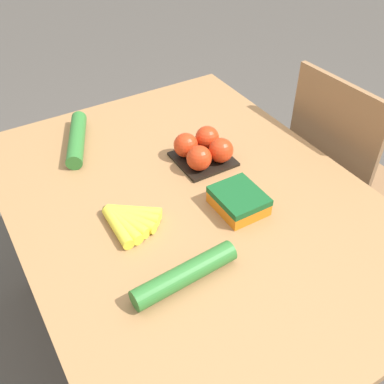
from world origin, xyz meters
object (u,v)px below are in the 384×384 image
(banana_bunch, at_px, (127,220))
(carrot_bag, at_px, (239,199))
(tomato_pack, at_px, (203,149))
(chair, at_px, (340,180))
(cucumber_far, at_px, (77,139))
(cucumber_near, at_px, (185,274))

(banana_bunch, xyz_separation_m, carrot_bag, (0.10, 0.30, 0.02))
(tomato_pack, bearing_deg, chair, 80.03)
(tomato_pack, bearing_deg, banana_bunch, -66.93)
(carrot_bag, bearing_deg, cucumber_far, -151.95)
(tomato_pack, relative_size, cucumber_near, 0.62)
(chair, height_order, cucumber_far, chair)
(chair, xyz_separation_m, cucumber_near, (0.29, -0.89, 0.29))
(banana_bunch, relative_size, cucumber_near, 0.60)
(tomato_pack, xyz_separation_m, cucumber_near, (0.40, -0.30, -0.02))
(chair, bearing_deg, cucumber_near, 105.26)
(carrot_bag, bearing_deg, chair, 102.91)
(tomato_pack, height_order, cucumber_near, tomato_pack)
(chair, height_order, cucumber_near, chair)
(tomato_pack, distance_m, carrot_bag, 0.25)
(banana_bunch, bearing_deg, carrot_bag, 71.00)
(carrot_bag, bearing_deg, tomato_pack, 171.92)
(cucumber_near, bearing_deg, carrot_bag, 119.62)
(banana_bunch, bearing_deg, chair, 92.44)
(banana_bunch, relative_size, carrot_bag, 1.15)
(chair, height_order, carrot_bag, chair)
(chair, xyz_separation_m, banana_bunch, (0.04, -0.93, 0.28))
(tomato_pack, bearing_deg, cucumber_far, -132.14)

